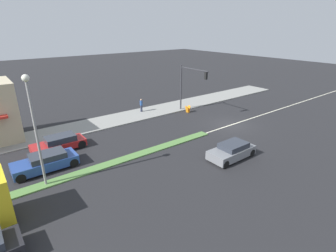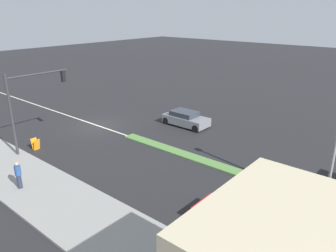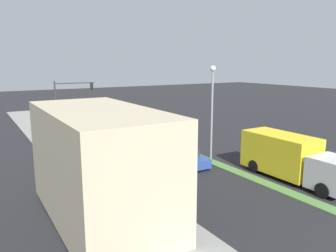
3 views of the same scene
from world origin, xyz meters
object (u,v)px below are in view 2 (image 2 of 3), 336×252
object	(u,v)px
traffic_signal_main	(30,97)
pedestrian	(18,175)
warning_aframe_sign	(36,144)
coupe_blue	(300,206)
hatchback_red	(240,219)
suv_grey	(186,119)

from	to	relation	value
traffic_signal_main	pedestrian	size ratio (longest dim) A/B	3.50
warning_aframe_sign	coupe_blue	distance (m)	18.00
pedestrian	warning_aframe_sign	xyz separation A→B (m)	(-3.50, -4.56, -0.53)
hatchback_red	coupe_blue	xyz separation A→B (m)	(-2.80, 1.76, 0.01)
traffic_signal_main	warning_aframe_sign	size ratio (longest dim) A/B	6.69
pedestrian	hatchback_red	size ratio (longest dim) A/B	0.37
traffic_signal_main	pedestrian	distance (m)	6.49
pedestrian	suv_grey	bearing A→B (deg)	177.76
traffic_signal_main	pedestrian	xyz separation A→B (m)	(3.56, 4.56, -2.94)
warning_aframe_sign	suv_grey	distance (m)	12.31
warning_aframe_sign	coupe_blue	xyz separation A→B (m)	(-3.98, 17.56, 0.21)
warning_aframe_sign	hatchback_red	bearing A→B (deg)	94.29
pedestrian	hatchback_red	xyz separation A→B (m)	(-4.68, 11.23, -0.34)
pedestrian	hatchback_red	world-z (taller)	pedestrian
warning_aframe_sign	coupe_blue	bearing A→B (deg)	102.78
warning_aframe_sign	hatchback_red	xyz separation A→B (m)	(-1.18, 15.79, 0.20)
hatchback_red	suv_grey	xyz separation A→B (m)	(-10.00, -10.65, 0.00)
traffic_signal_main	suv_grey	world-z (taller)	traffic_signal_main
coupe_blue	suv_grey	bearing A→B (deg)	-120.11
coupe_blue	traffic_signal_main	bearing A→B (deg)	-77.40
pedestrian	coupe_blue	bearing A→B (deg)	119.94
suv_grey	traffic_signal_main	bearing A→B (deg)	-24.79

